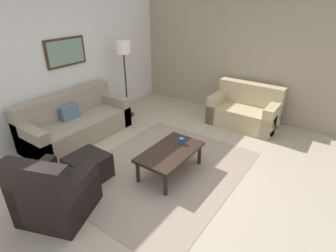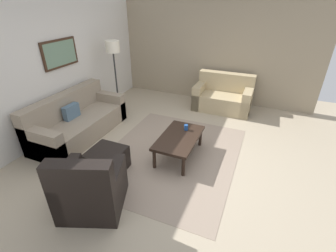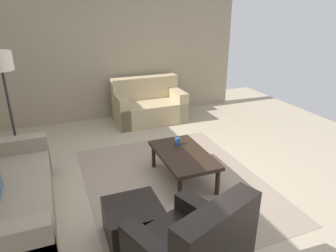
{
  "view_description": "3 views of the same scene",
  "coord_description": "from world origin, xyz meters",
  "px_view_note": "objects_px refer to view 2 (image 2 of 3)",
  "views": [
    {
      "loc": [
        -2.92,
        -2.19,
        2.62
      ],
      "look_at": [
        0.22,
        0.04,
        0.71
      ],
      "focal_mm": 28.79,
      "sensor_mm": 36.0,
      "label": 1
    },
    {
      "loc": [
        -3.39,
        -1.37,
        2.62
      ],
      "look_at": [
        -0.07,
        0.03,
        0.64
      ],
      "focal_mm": 25.69,
      "sensor_mm": 36.0,
      "label": 2
    },
    {
      "loc": [
        -3.33,
        1.42,
        2.29
      ],
      "look_at": [
        0.13,
        0.05,
        0.8
      ],
      "focal_mm": 32.68,
      "sensor_mm": 36.0,
      "label": 3
    }
  ],
  "objects_px": {
    "lamp_standing": "(113,54)",
    "framed_artwork": "(60,53)",
    "armchair_leather": "(91,192)",
    "ottoman": "(107,161)",
    "couch_main": "(76,122)",
    "coffee_table": "(179,139)",
    "cup": "(186,127)",
    "couch_loveseat": "(223,97)"
  },
  "relations": [
    {
      "from": "couch_loveseat",
      "to": "cup",
      "type": "height_order",
      "value": "couch_loveseat"
    },
    {
      "from": "couch_main",
      "to": "cup",
      "type": "height_order",
      "value": "couch_main"
    },
    {
      "from": "lamp_standing",
      "to": "framed_artwork",
      "type": "bearing_deg",
      "value": 153.91
    },
    {
      "from": "couch_loveseat",
      "to": "ottoman",
      "type": "height_order",
      "value": "couch_loveseat"
    },
    {
      "from": "ottoman",
      "to": "coffee_table",
      "type": "distance_m",
      "value": 1.29
    },
    {
      "from": "ottoman",
      "to": "cup",
      "type": "bearing_deg",
      "value": -40.63
    },
    {
      "from": "coffee_table",
      "to": "couch_loveseat",
      "type": "bearing_deg",
      "value": -6.99
    },
    {
      "from": "lamp_standing",
      "to": "couch_main",
      "type": "bearing_deg",
      "value": 175.49
    },
    {
      "from": "couch_loveseat",
      "to": "coffee_table",
      "type": "relative_size",
      "value": 1.27
    },
    {
      "from": "cup",
      "to": "framed_artwork",
      "type": "relative_size",
      "value": 0.12
    },
    {
      "from": "couch_loveseat",
      "to": "cup",
      "type": "relative_size",
      "value": 13.7
    },
    {
      "from": "armchair_leather",
      "to": "ottoman",
      "type": "height_order",
      "value": "armchair_leather"
    },
    {
      "from": "ottoman",
      "to": "cup",
      "type": "xyz_separation_m",
      "value": [
        1.14,
        -0.98,
        0.26
      ]
    },
    {
      "from": "couch_main",
      "to": "coffee_table",
      "type": "height_order",
      "value": "couch_main"
    },
    {
      "from": "couch_main",
      "to": "ottoman",
      "type": "height_order",
      "value": "couch_main"
    },
    {
      "from": "armchair_leather",
      "to": "coffee_table",
      "type": "distance_m",
      "value": 1.76
    },
    {
      "from": "framed_artwork",
      "to": "cup",
      "type": "bearing_deg",
      "value": -89.18
    },
    {
      "from": "couch_main",
      "to": "ottoman",
      "type": "relative_size",
      "value": 3.75
    },
    {
      "from": "coffee_table",
      "to": "lamp_standing",
      "type": "height_order",
      "value": "lamp_standing"
    },
    {
      "from": "couch_loveseat",
      "to": "coffee_table",
      "type": "bearing_deg",
      "value": 173.01
    },
    {
      "from": "couch_loveseat",
      "to": "lamp_standing",
      "type": "height_order",
      "value": "lamp_standing"
    },
    {
      "from": "coffee_table",
      "to": "lamp_standing",
      "type": "relative_size",
      "value": 0.64
    },
    {
      "from": "couch_main",
      "to": "armchair_leather",
      "type": "bearing_deg",
      "value": -133.88
    },
    {
      "from": "cup",
      "to": "framed_artwork",
      "type": "xyz_separation_m",
      "value": [
        -0.04,
        2.68,
        1.13
      ]
    },
    {
      "from": "ottoman",
      "to": "couch_main",
      "type": "bearing_deg",
      "value": 59.61
    },
    {
      "from": "cup",
      "to": "ottoman",
      "type": "bearing_deg",
      "value": 139.37
    },
    {
      "from": "couch_loveseat",
      "to": "framed_artwork",
      "type": "bearing_deg",
      "value": 126.76
    },
    {
      "from": "coffee_table",
      "to": "framed_artwork",
      "type": "distance_m",
      "value": 2.93
    },
    {
      "from": "coffee_table",
      "to": "lamp_standing",
      "type": "bearing_deg",
      "value": 58.76
    },
    {
      "from": "couch_main",
      "to": "lamp_standing",
      "type": "relative_size",
      "value": 1.23
    },
    {
      "from": "armchair_leather",
      "to": "lamp_standing",
      "type": "height_order",
      "value": "lamp_standing"
    },
    {
      "from": "armchair_leather",
      "to": "framed_artwork",
      "type": "height_order",
      "value": "framed_artwork"
    },
    {
      "from": "ottoman",
      "to": "coffee_table",
      "type": "bearing_deg",
      "value": -47.63
    },
    {
      "from": "armchair_leather",
      "to": "framed_artwork",
      "type": "relative_size",
      "value": 1.19
    },
    {
      "from": "armchair_leather",
      "to": "cup",
      "type": "bearing_deg",
      "value": -19.56
    },
    {
      "from": "coffee_table",
      "to": "cup",
      "type": "xyz_separation_m",
      "value": [
        0.28,
        -0.03,
        0.1
      ]
    },
    {
      "from": "lamp_standing",
      "to": "coffee_table",
      "type": "bearing_deg",
      "value": -121.24
    },
    {
      "from": "couch_main",
      "to": "coffee_table",
      "type": "xyz_separation_m",
      "value": [
        0.1,
        -2.24,
        0.06
      ]
    },
    {
      "from": "framed_artwork",
      "to": "lamp_standing",
      "type": "bearing_deg",
      "value": -26.09
    },
    {
      "from": "lamp_standing",
      "to": "framed_artwork",
      "type": "height_order",
      "value": "framed_artwork"
    },
    {
      "from": "ottoman",
      "to": "couch_loveseat",
      "type": "bearing_deg",
      "value": -20.66
    },
    {
      "from": "cup",
      "to": "couch_loveseat",
      "type": "bearing_deg",
      "value": -7.07
    }
  ]
}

